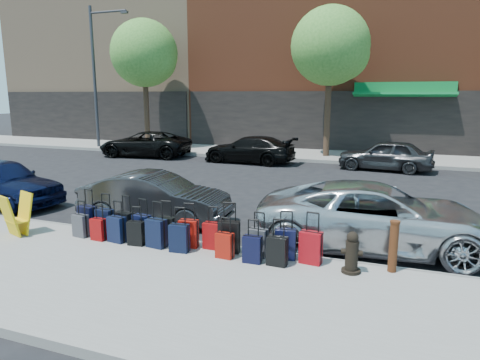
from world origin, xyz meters
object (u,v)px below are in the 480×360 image
at_px(car_far_2, 385,155).
at_px(car_near_1, 155,198).
at_px(bollard, 393,246).
at_px(car_far_0, 145,144).
at_px(streetlight, 97,69).
at_px(fire_hydrant, 352,254).
at_px(tree_left, 146,55).
at_px(car_far_1, 249,149).
at_px(car_near_0, 0,182).
at_px(tree_center, 333,48).
at_px(display_rack, 17,215).
at_px(car_near_2, 378,217).
at_px(suitcase_front_5, 189,233).

bearing_deg(car_far_2, car_near_1, -21.34).
distance_m(bollard, car_far_0, 17.09).
relative_size(streetlight, fire_hydrant, 10.78).
bearing_deg(fire_hydrant, tree_left, 131.17).
height_order(car_far_0, car_far_1, car_far_0).
bearing_deg(car_far_2, streetlight, -90.59).
relative_size(streetlight, car_near_0, 1.96).
height_order(tree_center, streetlight, streetlight).
distance_m(display_rack, car_near_2, 7.83).
xyz_separation_m(car_near_0, car_near_1, (5.20, 0.07, -0.06)).
relative_size(suitcase_front_5, fire_hydrant, 1.23).
bearing_deg(streetlight, tree_center, 2.98).
height_order(fire_hydrant, bollard, bollard).
distance_m(tree_left, streetlight, 3.11).
bearing_deg(car_near_2, tree_center, 8.39).
xyz_separation_m(suitcase_front_5, car_near_2, (3.58, 1.70, 0.26)).
bearing_deg(suitcase_front_5, car_far_2, 66.71).
bearing_deg(car_near_1, display_rack, 134.13).
xyz_separation_m(car_near_1, car_far_2, (5.20, 10.05, 0.04)).
bearing_deg(car_far_1, car_near_2, 35.96).
bearing_deg(car_near_1, suitcase_front_5, -137.62).
distance_m(car_near_2, car_far_2, 10.06).
xyz_separation_m(suitcase_front_5, car_near_1, (-1.82, 1.71, 0.19)).
bearing_deg(tree_left, car_near_0, -77.17).
xyz_separation_m(bollard, car_near_2, (-0.34, 1.56, 0.06)).
xyz_separation_m(streetlight, car_near_1, (11.04, -11.93, -4.03)).
height_order(streetlight, car_far_0, streetlight).
bearing_deg(tree_center, car_far_1, -141.96).
bearing_deg(suitcase_front_5, car_near_2, 18.13).
height_order(tree_left, fire_hydrant, tree_left).
distance_m(suitcase_front_5, car_far_2, 12.24).
bearing_deg(car_near_0, car_far_0, 14.31).
bearing_deg(bollard, car_far_1, 120.08).
bearing_deg(streetlight, car_near_0, -64.09).
distance_m(tree_center, car_near_0, 15.54).
distance_m(tree_left, car_near_0, 13.86).
bearing_deg(suitcase_front_5, display_rack, -177.93).
distance_m(tree_center, display_rack, 16.36).
bearing_deg(car_near_0, bollard, -92.35).
xyz_separation_m(tree_left, streetlight, (-2.94, -0.70, -0.75)).
height_order(car_near_1, car_near_2, car_near_2).
relative_size(tree_left, car_near_0, 1.79).
xyz_separation_m(bollard, car_far_0, (-12.52, 11.64, 0.03)).
bearing_deg(display_rack, tree_center, 91.75).
bearing_deg(suitcase_front_5, car_far_0, 118.91).
relative_size(tree_left, car_near_1, 1.90).
xyz_separation_m(tree_left, car_far_1, (7.13, -2.63, -4.77)).
relative_size(car_near_2, car_far_1, 1.13).
xyz_separation_m(display_rack, car_near_1, (2.08, 2.35, 0.02)).
relative_size(tree_left, streetlight, 0.91).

